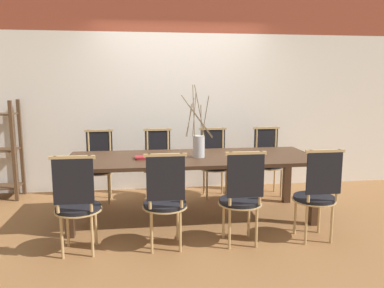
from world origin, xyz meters
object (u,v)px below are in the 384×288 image
(vase_centerpiece, at_px, (199,145))
(book_stack, at_px, (146,157))
(chair_near_center, at_px, (242,196))
(chair_far_center, at_px, (214,161))
(dining_table, at_px, (192,163))

(vase_centerpiece, bearing_deg, book_stack, 179.92)
(chair_near_center, distance_m, chair_far_center, 1.66)
(chair_far_center, bearing_deg, vase_centerpiece, 67.88)
(chair_near_center, relative_size, vase_centerpiece, 1.16)
(dining_table, bearing_deg, chair_near_center, -65.43)
(dining_table, relative_size, book_stack, 10.76)
(dining_table, height_order, book_stack, book_stack)
(vase_centerpiece, xyz_separation_m, book_stack, (-0.60, 0.00, -0.13))
(chair_far_center, distance_m, vase_centerpiece, 1.02)
(dining_table, distance_m, chair_near_center, 0.93)
(chair_far_center, height_order, vase_centerpiece, vase_centerpiece)
(dining_table, xyz_separation_m, chair_far_center, (0.43, 0.83, -0.16))
(chair_near_center, xyz_separation_m, chair_far_center, (0.05, 1.66, 0.00))
(chair_far_center, xyz_separation_m, book_stack, (-0.96, -0.87, 0.25))
(chair_far_center, bearing_deg, chair_near_center, 88.37)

